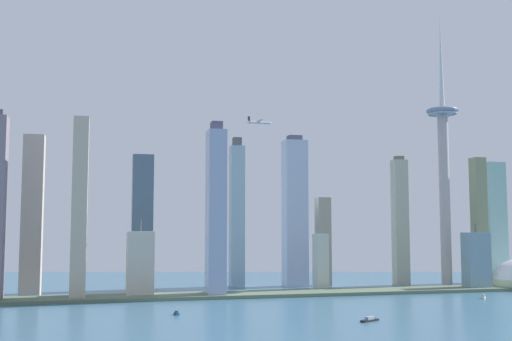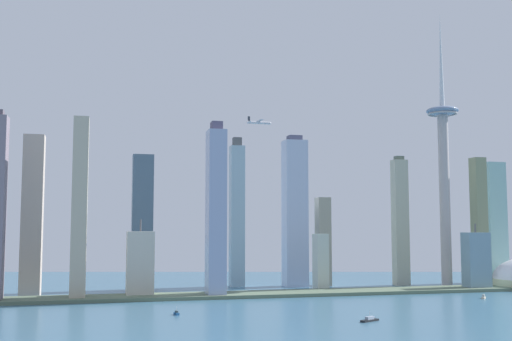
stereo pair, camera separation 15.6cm
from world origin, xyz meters
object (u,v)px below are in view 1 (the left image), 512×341
Objects in this scene: skyscraper_11 at (321,262)px; boat_0 at (176,313)px; skyscraper_4 at (323,241)px; skyscraper_7 at (494,222)px; skyscraper_5 at (295,212)px; skyscraper_8 at (32,215)px; skyscraper_2 at (80,208)px; skyscraper_12 at (476,261)px; skyscraper_1 at (216,211)px; skyscraper_3 at (140,264)px; skyscraper_10 at (479,221)px; boat_3 at (484,297)px; skyscraper_9 at (142,222)px; boat_4 at (370,320)px; skyscraper_6 at (400,221)px; airplane at (259,122)px; skyscraper_0 at (237,214)px; observation_tower at (444,157)px.

skyscraper_11 reaches higher than boat_0.
skyscraper_7 is at bearing -3.78° from skyscraper_4.
skyscraper_5 is 285.57m from boat_0.
skyscraper_2 is at bearing -44.08° from skyscraper_8.
skyscraper_4 is 230.71m from skyscraper_7.
skyscraper_11 is at bearing 7.49° from skyscraper_2.
skyscraper_12 is at bearing -31.90° from skyscraper_4.
skyscraper_1 reaches higher than skyscraper_3.
skyscraper_7 reaches higher than skyscraper_11.
skyscraper_2 is 302.99m from skyscraper_4.
skyscraper_10 is at bearing -12.50° from skyscraper_5.
boat_3 is (-43.90, -77.25, -31.00)m from skyscraper_12.
skyscraper_9 is 2.42× the size of skyscraper_11.
skyscraper_2 is 409.92m from boat_3.
skyscraper_12 is (370.05, -89.43, -44.36)m from skyscraper_9.
boat_4 reaches higher than boat_3.
airplane is (-194.45, -53.43, 107.24)m from skyscraper_6.
skyscraper_9 is (6.14, 72.91, 43.54)m from skyscraper_3.
skyscraper_3 is 202.53m from skyscraper_11.
skyscraper_0 is at bearing 67.57° from skyscraper_1.
skyscraper_11 is 240.45m from boat_0.
skyscraper_10 reaches higher than skyscraper_12.
skyscraper_9 is at bearing 178.58° from skyscraper_7.
skyscraper_1 is 2.39× the size of skyscraper_12.
boat_0 is 0.44× the size of boat_4.
skyscraper_10 is 353.15m from boat_4.
observation_tower is at bearing 2.36° from skyscraper_11.
boat_4 is at bearing -103.43° from skyscraper_4.
skyscraper_6 is 228.40m from airplane.
skyscraper_0 is 161.20m from skyscraper_3.
airplane is at bearing -164.64° from skyscraper_6.
boat_3 is (311.18, 43.00, 0.24)m from boat_0.
skyscraper_12 is at bearing -135.21° from skyscraper_7.
boat_4 is at bearing -131.40° from observation_tower.
airplane is (126.33, 5.04, 152.16)m from skyscraper_3.
skyscraper_1 is at bearing -162.25° from skyscraper_6.
skyscraper_8 is 2.22× the size of skyscraper_12.
skyscraper_9 is 8.80× the size of boat_4.
skyscraper_4 is (286.38, 92.24, -35.77)m from skyscraper_2.
skyscraper_9 is (-114.74, -19.21, -10.19)m from skyscraper_0.
skyscraper_5 is 82.12m from skyscraper_11.
skyscraper_2 is 1.16× the size of skyscraper_9.
skyscraper_2 reaches higher than skyscraper_10.
skyscraper_10 is 2.09× the size of skyscraper_12.
boat_3 is at bearing -58.11° from skyscraper_4.
airplane reaches higher than skyscraper_0.
skyscraper_5 is (-174.09, 50.38, -66.15)m from observation_tower.
skyscraper_10 is 72.14m from skyscraper_12.
skyscraper_3 is 0.49× the size of skyscraper_6.
skyscraper_10 reaches higher than skyscraper_3.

